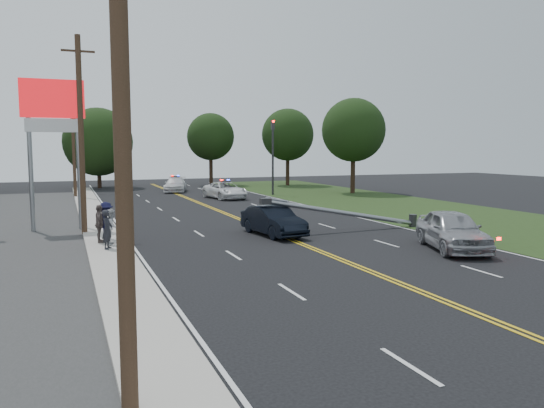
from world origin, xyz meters
name	(u,v)px	position (x,y,z in m)	size (l,w,h in m)	color
ground	(362,268)	(0.00, 0.00, 0.00)	(120.00, 120.00, 0.00)	black
sidewalk	(104,238)	(-8.40, 10.00, 0.06)	(1.80, 70.00, 0.12)	#ACA69C
grass_verge	(464,218)	(13.50, 10.00, 0.01)	(12.00, 80.00, 0.01)	#1F3012
centerline_yellow	(266,229)	(0.00, 10.00, 0.01)	(0.36, 80.00, 0.00)	gold
pylon_sign	(53,118)	(-10.50, 14.00, 6.00)	(3.20, 0.35, 8.00)	gray
traffic_signal	(273,150)	(8.30, 30.00, 4.21)	(0.28, 0.41, 7.05)	#2D2D30
fallen_streetlight	(352,214)	(4.19, 8.00, 0.92)	(9.36, 0.44, 1.91)	#2D2D30
utility_pole_near	(121,103)	(-9.20, -8.00, 5.08)	(1.60, 0.28, 10.00)	#382619
utility_pole_mid	(81,135)	(-9.20, 12.00, 5.08)	(1.60, 0.28, 10.00)	#382619
utility_pole_far	(73,141)	(-9.20, 34.00, 5.08)	(1.60, 0.28, 10.00)	#382619
tree_6	(98,142)	(-6.44, 45.37, 5.10)	(7.55, 7.55, 8.88)	black
tree_7	(211,137)	(6.33, 45.22, 5.76)	(5.60, 5.60, 8.58)	black
tree_8	(288,135)	(14.77, 41.59, 5.99)	(6.16, 6.16, 9.08)	black
tree_9	(354,130)	(16.39, 29.04, 6.17)	(6.20, 6.20, 9.28)	black
crashed_sedan	(273,221)	(-0.30, 8.14, 0.74)	(1.58, 4.52, 1.49)	black
waiting_sedan	(452,230)	(5.54, 1.72, 0.86)	(2.04, 5.06, 1.72)	#9A9CA2
emergency_a	(225,190)	(3.02, 28.05, 0.73)	(2.41, 5.24, 1.45)	white
emergency_b	(175,185)	(0.41, 36.97, 0.73)	(2.03, 5.00, 1.45)	silver
bystander_a	(107,229)	(-8.45, 6.75, 0.96)	(0.61, 0.40, 1.68)	#212228
bystander_b	(112,227)	(-8.19, 7.77, 0.92)	(0.77, 0.60, 1.59)	#ABACB0
bystander_c	(106,221)	(-8.34, 8.90, 1.02)	(1.17, 0.67, 1.81)	#18183C
bystander_d	(99,224)	(-8.66, 8.42, 0.99)	(1.01, 0.42, 1.73)	#5C4D49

